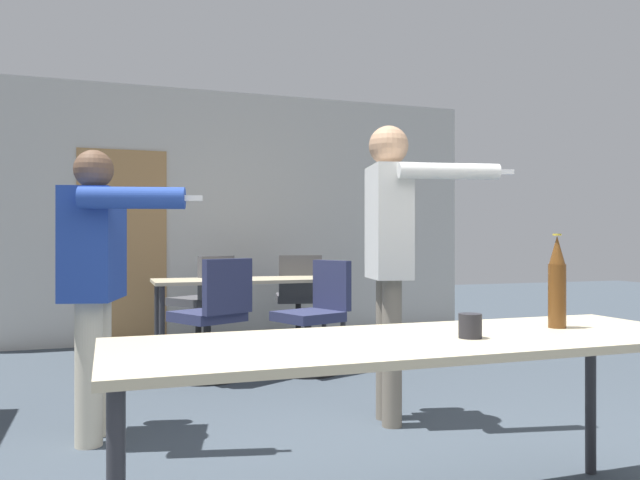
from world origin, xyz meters
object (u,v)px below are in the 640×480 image
object	(u,v)px
office_chair_far_left	(315,320)
person_center_tall	(96,268)
office_chair_mid_tucked	(204,305)
beer_bottle	(557,283)
drink_cup	(470,326)
office_chair_far_right	(299,302)
person_left_plaid	(391,240)
office_chair_near_pushed	(213,322)

from	to	relation	value
office_chair_far_left	person_center_tall	bearing A→B (deg)	106.68
office_chair_far_left	office_chair_mid_tucked	xyz separation A→B (m)	(-0.73, 1.32, 0.01)
beer_bottle	drink_cup	distance (m)	0.52
office_chair_far_left	office_chair_mid_tucked	bearing A→B (deg)	8.24
person_center_tall	drink_cup	bearing A→B (deg)	51.31
person_center_tall	office_chair_far_right	xyz separation A→B (m)	(1.96, 2.61, -0.50)
person_center_tall	office_chair_mid_tucked	distance (m)	2.85
person_center_tall	office_chair_far_left	xyz separation A→B (m)	(1.71, 1.31, -0.51)
person_left_plaid	person_center_tall	distance (m)	1.70
person_left_plaid	office_chair_near_pushed	xyz separation A→B (m)	(-0.83, 1.47, -0.65)
office_chair_mid_tucked	drink_cup	xyz separation A→B (m)	(0.34, -4.29, 0.34)
office_chair_far_right	beer_bottle	xyz separation A→B (m)	(-0.17, -4.15, 0.47)
office_chair_mid_tucked	office_chair_near_pushed	distance (m)	1.39
office_chair_mid_tucked	beer_bottle	size ratio (longest dim) A/B	2.46
person_center_tall	beer_bottle	size ratio (longest dim) A/B	4.14
office_chair_far_right	office_chair_far_left	xyz separation A→B (m)	(-0.26, -1.30, -0.02)
person_left_plaid	office_chair_far_right	bearing A→B (deg)	-174.47
office_chair_far_right	person_left_plaid	bearing A→B (deg)	-83.43
person_left_plaid	drink_cup	distance (m)	1.52
person_left_plaid	office_chair_mid_tucked	bearing A→B (deg)	-154.86
office_chair_far_left	office_chair_near_pushed	world-z (taller)	office_chair_near_pushed
office_chair_far_left	drink_cup	xyz separation A→B (m)	(-0.40, -2.97, 0.35)
person_center_tall	office_chair_far_right	bearing A→B (deg)	156.14
office_chair_far_right	office_chair_mid_tucked	distance (m)	0.99
office_chair_far_right	office_chair_mid_tucked	xyz separation A→B (m)	(-0.99, 0.02, -0.00)
person_center_tall	drink_cup	world-z (taller)	person_center_tall
office_chair_far_right	office_chair_near_pushed	size ratio (longest dim) A/B	0.99
person_center_tall	office_chair_near_pushed	xyz separation A→B (m)	(0.84, 1.25, -0.49)
office_chair_mid_tucked	beer_bottle	distance (m)	4.28
office_chair_mid_tucked	office_chair_near_pushed	world-z (taller)	office_chair_near_pushed
office_chair_far_right	beer_bottle	world-z (taller)	beer_bottle
person_left_plaid	office_chair_far_left	bearing A→B (deg)	-169.81
office_chair_far_right	office_chair_mid_tucked	bearing A→B (deg)	-169.05
beer_bottle	drink_cup	xyz separation A→B (m)	(-0.49, -0.12, -0.14)
person_center_tall	office_chair_far_left	bearing A→B (deg)	140.60
beer_bottle	drink_cup	world-z (taller)	beer_bottle
person_center_tall	beer_bottle	bearing A→B (deg)	62.36
office_chair_mid_tucked	office_chair_far_left	bearing A→B (deg)	-95.07
beer_bottle	office_chair_near_pushed	bearing A→B (deg)	108.82
office_chair_far_left	office_chair_mid_tucked	distance (m)	1.51
person_left_plaid	office_chair_far_left	size ratio (longest dim) A/B	1.93
person_left_plaid	office_chair_far_left	xyz separation A→B (m)	(0.03, 1.53, -0.67)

